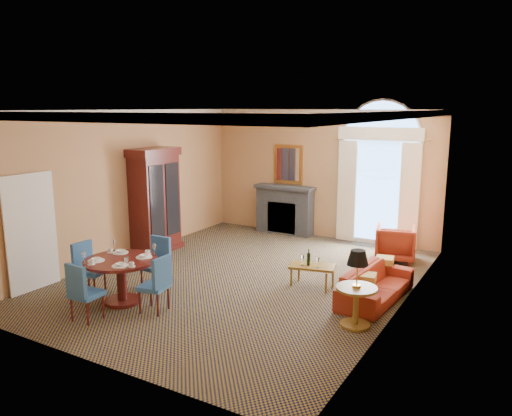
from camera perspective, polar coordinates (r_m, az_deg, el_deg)
The scene contains 12 objects.
ground at distance 9.77m, azimuth -1.49°, elevation -8.00°, with size 7.50×7.50×0.00m, color #111336.
room_envelope at distance 9.83m, azimuth 0.36°, elevation 7.11°, with size 6.04×7.52×3.45m.
armoire at distance 11.53m, azimuth -11.52°, elevation 0.66°, with size 0.68×1.20×2.36m.
dining_table at distance 8.71m, azimuth -15.17°, elevation -6.91°, with size 1.22×1.22×0.97m.
dining_chair_north at distance 9.31m, azimuth -11.19°, elevation -5.75°, with size 0.45×0.45×0.94m.
dining_chair_south at distance 8.14m, azimuth -19.30°, elevation -8.71°, with size 0.44×0.45×0.94m.
dining_chair_east at distance 8.19m, azimuth -11.17°, elevation -8.16°, with size 0.48×0.48×0.94m.
dining_chair_west at distance 9.29m, azimuth -18.79°, elevation -6.18°, with size 0.51×0.51×0.94m.
sofa at distance 8.88m, azimuth 13.54°, elevation -8.49°, with size 1.88×0.73×0.55m, color #9E301C.
armchair at distance 11.18m, azimuth 15.67°, elevation -3.86°, with size 0.81×0.84×0.76m, color #9E301C.
coffee_table at distance 9.25m, azimuth 6.40°, elevation -6.68°, with size 0.90×0.64×0.72m.
side_table at distance 7.64m, azimuth 11.46°, elevation -8.14°, with size 0.62×0.62×1.17m.
Camera 1 is at (4.84, -7.84, 3.26)m, focal length 35.00 mm.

